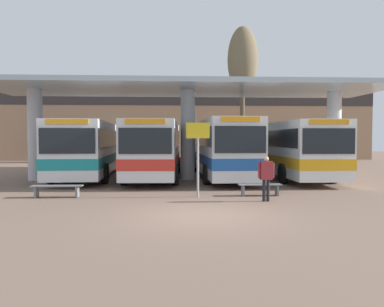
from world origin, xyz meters
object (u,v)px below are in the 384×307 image
at_px(transit_bus_left_bay, 90,147).
at_px(pedestrian_waiting, 266,174).
at_px(parked_car_street, 55,152).
at_px(info_sign_platform, 198,144).
at_px(transit_bus_far_right_bay, 284,147).
at_px(transit_bus_center_bay, 155,147).
at_px(transit_bus_right_bay, 220,146).
at_px(waiting_bench_near_pillar, 57,188).
at_px(waiting_bench_mid_platform, 260,187).
at_px(poplar_tree_behind_left, 243,62).

xyz_separation_m(transit_bus_left_bay, pedestrian_waiting, (8.17, -9.13, -0.76)).
bearing_deg(parked_car_street, info_sign_platform, -61.72).
height_order(transit_bus_left_bay, parked_car_street, transit_bus_left_bay).
distance_m(transit_bus_far_right_bay, parked_car_street, 22.13).
distance_m(transit_bus_left_bay, transit_bus_center_bay, 4.04).
height_order(transit_bus_right_bay, parked_car_street, transit_bus_right_bay).
bearing_deg(waiting_bench_near_pillar, transit_bus_right_bay, 44.83).
bearing_deg(info_sign_platform, transit_bus_left_bay, 125.86).
xyz_separation_m(transit_bus_left_bay, transit_bus_right_bay, (7.60, -0.66, 0.04)).
height_order(transit_bus_left_bay, waiting_bench_near_pillar, transit_bus_left_bay).
xyz_separation_m(transit_bus_far_right_bay, pedestrian_waiting, (-3.38, -8.88, -0.76)).
bearing_deg(transit_bus_left_bay, info_sign_platform, 123.34).
relative_size(transit_bus_right_bay, transit_bus_far_right_bay, 0.93).
bearing_deg(waiting_bench_mid_platform, waiting_bench_near_pillar, 180.00).
distance_m(transit_bus_far_right_bay, poplar_tree_behind_left, 9.22).
height_order(transit_bus_right_bay, waiting_bench_near_pillar, transit_bus_right_bay).
bearing_deg(parked_car_street, waiting_bench_mid_platform, -56.65).
bearing_deg(info_sign_platform, waiting_bench_near_pillar, 177.97).
xyz_separation_m(transit_bus_center_bay, waiting_bench_mid_platform, (4.39, -6.65, -1.41)).
height_order(transit_bus_center_bay, poplar_tree_behind_left, poplar_tree_behind_left).
bearing_deg(pedestrian_waiting, transit_bus_right_bay, 91.21).
bearing_deg(transit_bus_right_bay, pedestrian_waiting, 92.55).
height_order(pedestrian_waiting, poplar_tree_behind_left, poplar_tree_behind_left).
distance_m(transit_bus_far_right_bay, waiting_bench_near_pillar, 13.55).
bearing_deg(transit_bus_center_bay, parked_car_street, -52.89).
bearing_deg(parked_car_street, transit_bus_far_right_bay, -38.20).
relative_size(transit_bus_center_bay, poplar_tree_behind_left, 0.96).
relative_size(waiting_bench_mid_platform, pedestrian_waiting, 1.05).
distance_m(transit_bus_left_bay, waiting_bench_mid_platform, 11.46).
height_order(transit_bus_center_bay, parked_car_street, transit_bus_center_bay).
bearing_deg(transit_bus_far_right_bay, transit_bus_center_bay, 6.48).
height_order(waiting_bench_mid_platform, parked_car_street, parked_car_street).
distance_m(waiting_bench_near_pillar, parked_car_street, 21.93).
distance_m(transit_bus_right_bay, pedestrian_waiting, 8.53).
relative_size(pedestrian_waiting, poplar_tree_behind_left, 0.15).
bearing_deg(transit_bus_far_right_bay, pedestrian_waiting, 68.72).
height_order(transit_bus_far_right_bay, waiting_bench_near_pillar, transit_bus_far_right_bay).
height_order(info_sign_platform, parked_car_street, info_sign_platform).
bearing_deg(waiting_bench_near_pillar, waiting_bench_mid_platform, 0.00).
height_order(transit_bus_left_bay, poplar_tree_behind_left, poplar_tree_behind_left).
bearing_deg(transit_bus_far_right_bay, info_sign_platform, 53.02).
distance_m(transit_bus_right_bay, info_sign_platform, 7.58).
xyz_separation_m(transit_bus_right_bay, parked_car_street, (-13.68, 13.77, -0.82)).
bearing_deg(poplar_tree_behind_left, info_sign_platform, -107.21).
bearing_deg(transit_bus_center_bay, poplar_tree_behind_left, -128.07).
relative_size(transit_bus_center_bay, pedestrian_waiting, 6.39).
bearing_deg(transit_bus_far_right_bay, waiting_bench_mid_platform, 66.09).
bearing_deg(transit_bus_center_bay, transit_bus_left_bay, -14.66).
bearing_deg(transit_bus_right_bay, waiting_bench_mid_platform, 93.95).
bearing_deg(transit_bus_left_bay, pedestrian_waiting, 129.31).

